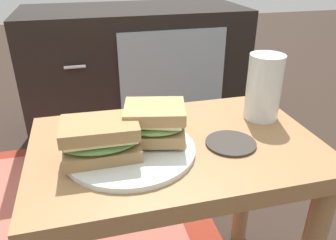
{
  "coord_description": "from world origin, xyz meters",
  "views": [
    {
      "loc": [
        -0.16,
        -0.55,
        0.79
      ],
      "look_at": [
        -0.02,
        0.0,
        0.51
      ],
      "focal_mm": 35.95,
      "sensor_mm": 36.0,
      "label": 1
    }
  ],
  "objects_px": {
    "sandwich_back": "(155,123)",
    "beer_glass": "(264,89)",
    "plate": "(130,150)",
    "coaster": "(231,143)",
    "sandwich_front": "(101,139)",
    "tv_cabinet": "(136,72)"
  },
  "relations": [
    {
      "from": "tv_cabinet",
      "to": "plate",
      "type": "distance_m",
      "value": 0.99
    },
    {
      "from": "tv_cabinet",
      "to": "plate",
      "type": "relative_size",
      "value": 3.97
    },
    {
      "from": "tv_cabinet",
      "to": "coaster",
      "type": "bearing_deg",
      "value": -88.42
    },
    {
      "from": "plate",
      "to": "sandwich_front",
      "type": "relative_size",
      "value": 1.69
    },
    {
      "from": "coaster",
      "to": "sandwich_front",
      "type": "bearing_deg",
      "value": 178.32
    },
    {
      "from": "sandwich_front",
      "to": "sandwich_back",
      "type": "distance_m",
      "value": 0.11
    },
    {
      "from": "tv_cabinet",
      "to": "sandwich_front",
      "type": "distance_m",
      "value": 1.02
    },
    {
      "from": "coaster",
      "to": "sandwich_back",
      "type": "bearing_deg",
      "value": 167.17
    },
    {
      "from": "sandwich_front",
      "to": "beer_glass",
      "type": "height_order",
      "value": "beer_glass"
    },
    {
      "from": "sandwich_front",
      "to": "coaster",
      "type": "bearing_deg",
      "value": -1.68
    },
    {
      "from": "plate",
      "to": "coaster",
      "type": "distance_m",
      "value": 0.19
    },
    {
      "from": "sandwich_front",
      "to": "coaster",
      "type": "height_order",
      "value": "sandwich_front"
    },
    {
      "from": "sandwich_front",
      "to": "sandwich_back",
      "type": "bearing_deg",
      "value": 13.78
    },
    {
      "from": "tv_cabinet",
      "to": "beer_glass",
      "type": "distance_m",
      "value": 0.93
    },
    {
      "from": "sandwich_back",
      "to": "beer_glass",
      "type": "bearing_deg",
      "value": 13.79
    },
    {
      "from": "plate",
      "to": "tv_cabinet",
      "type": "bearing_deg",
      "value": 80.26
    },
    {
      "from": "sandwich_front",
      "to": "beer_glass",
      "type": "distance_m",
      "value": 0.37
    },
    {
      "from": "sandwich_front",
      "to": "coaster",
      "type": "distance_m",
      "value": 0.25
    },
    {
      "from": "sandwich_back",
      "to": "coaster",
      "type": "xyz_separation_m",
      "value": [
        0.14,
        -0.03,
        -0.05
      ]
    },
    {
      "from": "tv_cabinet",
      "to": "sandwich_front",
      "type": "relative_size",
      "value": 6.71
    },
    {
      "from": "tv_cabinet",
      "to": "coaster",
      "type": "height_order",
      "value": "tv_cabinet"
    },
    {
      "from": "beer_glass",
      "to": "sandwich_front",
      "type": "bearing_deg",
      "value": -166.21
    }
  ]
}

